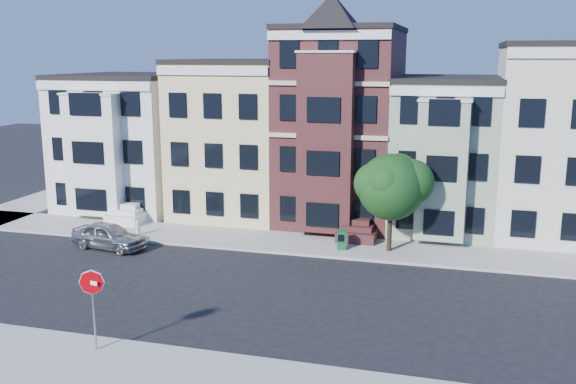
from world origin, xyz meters
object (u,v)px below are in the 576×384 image
(street_tree, at_px, (391,191))
(fire_hydrant, at_px, (138,229))
(parked_car, at_px, (109,236))
(stop_sign, at_px, (93,305))
(newspaper_box, at_px, (342,240))

(street_tree, distance_m, fire_hydrant, 14.97)
(parked_car, distance_m, stop_sign, 13.19)
(parked_car, bearing_deg, street_tree, -67.80)
(newspaper_box, height_order, stop_sign, stop_sign)
(newspaper_box, relative_size, stop_sign, 0.31)
(parked_car, relative_size, newspaper_box, 4.04)
(fire_hydrant, relative_size, stop_sign, 0.21)
(parked_car, distance_m, newspaper_box, 12.92)
(parked_car, xyz_separation_m, fire_hydrant, (0.48, 2.44, -0.23))
(street_tree, xyz_separation_m, newspaper_box, (-2.53, -0.47, -2.75))
(street_tree, xyz_separation_m, fire_hydrant, (-14.66, -0.86, -2.93))
(newspaper_box, bearing_deg, parked_car, 178.61)
(parked_car, xyz_separation_m, stop_sign, (6.32, -11.53, 1.12))
(street_tree, height_order, fire_hydrant, street_tree)
(street_tree, relative_size, parked_car, 1.52)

